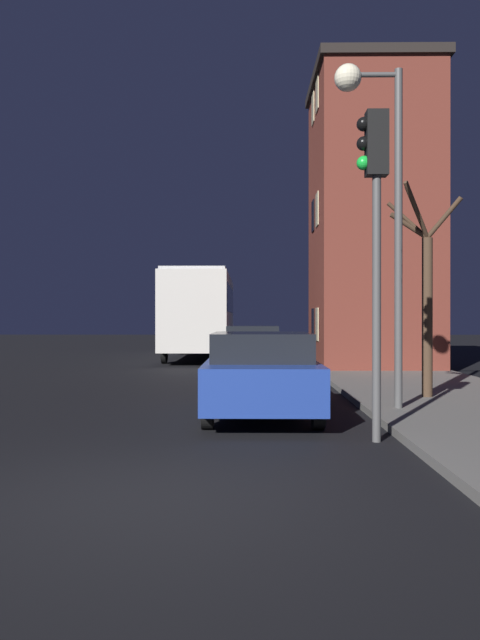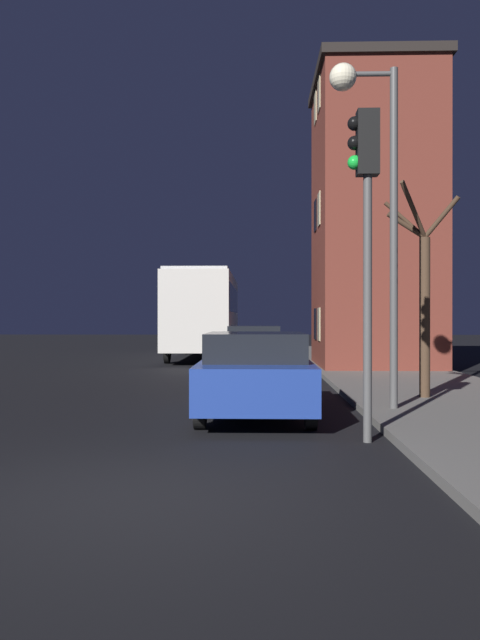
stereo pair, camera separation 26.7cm
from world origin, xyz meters
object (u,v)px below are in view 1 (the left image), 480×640
Objects in this scene: traffic_light at (374,206)px; bare_tree at (425,294)px; bus at (201,309)px; car_near_lane at (261,372)px; streetlamp at (374,157)px; car_mid_lane at (252,347)px.

traffic_light is 4.52m from bare_tree.
traffic_light is 0.48× the size of bus.
bare_tree is at bearing 26.31° from car_near_lane.
bare_tree is at bearing 48.84° from streetlamp.
streetlamp reaches higher than car_mid_lane.
car_mid_lane is (-3.46, 8.05, -1.45)m from bare_tree.
streetlamp is 1.41× the size of car_mid_lane.
streetlamp is 3.14m from bare_tree.
bare_tree is at bearing -68.35° from bus.
car_near_lane is at bearing 123.43° from traffic_light.
car_mid_lane is at bearing -70.49° from bus.
bare_tree is 4.03m from car_near_lane.
car_near_lane is at bearing -89.49° from car_mid_lane.
bare_tree is 0.44× the size of bus.
traffic_light is at bearing -114.76° from bare_tree.
car_near_lane is at bearing -153.69° from bare_tree.
streetlamp is 1.33× the size of traffic_light.
traffic_light is (-0.48, -2.43, -1.30)m from streetlamp.
bus reaches higher than car_mid_lane.
bare_tree reaches higher than car_near_lane.
car_near_lane is (-3.37, -1.67, -1.45)m from bare_tree.
car_near_lane is 9.72m from car_mid_lane.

